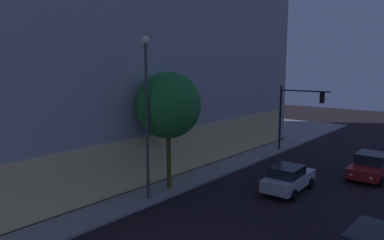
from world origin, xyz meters
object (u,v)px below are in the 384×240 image
Objects in this scene: sidewalk_tree at (168,106)px; car_silver at (288,178)px; car_red at (370,166)px; traffic_light_far_corner at (296,108)px; modern_building at (89,40)px; street_lamp_sidewalk at (147,100)px.

car_silver is at bearing -51.34° from sidewalk_tree.
traffic_light_far_corner is at bearing 63.61° from car_red.
car_silver is at bearing 152.72° from car_red.
car_silver is (-9.54, -3.86, -3.22)m from traffic_light_far_corner.
traffic_light_far_corner is 8.44m from car_red.
street_lamp_sidewalk is at bearing -111.31° from modern_building.
modern_building is at bearing 95.86° from car_silver.
sidewalk_tree reaches higher than car_red.
sidewalk_tree is (-14.10, 1.84, 1.21)m from traffic_light_far_corner.
sidewalk_tree reaches higher than car_silver.
traffic_light_far_corner is (11.35, -13.77, -5.82)m from modern_building.
street_lamp_sidewalk is (-16.13, 1.51, 1.68)m from traffic_light_far_corner.
street_lamp_sidewalk is 16.02m from car_red.
car_silver is (4.56, -5.70, -4.43)m from sidewalk_tree.
sidewalk_tree is (-2.75, -11.93, -4.61)m from modern_building.
modern_building is at bearing 129.50° from traffic_light_far_corner.
car_red is at bearing -39.71° from sidewalk_tree.
modern_building is at bearing 110.79° from car_red.
sidewalk_tree is at bearing 140.29° from car_red.
modern_building is at bearing 68.69° from street_lamp_sidewalk.
car_silver is 1.01× the size of car_red.
car_red is at bearing -116.39° from traffic_light_far_corner.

